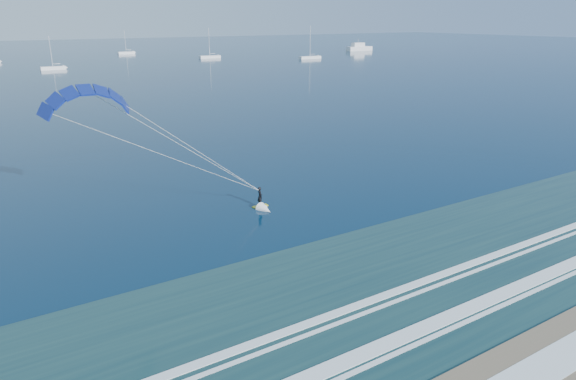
{
  "coord_description": "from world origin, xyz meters",
  "views": [
    {
      "loc": [
        -25.29,
        -12.19,
        17.4
      ],
      "look_at": [
        -2.23,
        24.28,
        2.82
      ],
      "focal_mm": 32.0,
      "sensor_mm": 36.0,
      "label": 1
    }
  ],
  "objects_px": {
    "sailboat_4": "(126,53)",
    "kitesurfer_rig": "(183,147)",
    "sailboat_3": "(53,68)",
    "sailboat_6": "(310,57)",
    "sailboat_5": "(210,57)",
    "motor_yacht": "(359,48)"
  },
  "relations": [
    {
      "from": "sailboat_3",
      "to": "sailboat_6",
      "type": "xyz_separation_m",
      "value": [
        103.03,
        -7.21,
        0.01
      ]
    },
    {
      "from": "sailboat_3",
      "to": "sailboat_5",
      "type": "distance_m",
      "value": 70.24
    },
    {
      "from": "sailboat_4",
      "to": "sailboat_6",
      "type": "bearing_deg",
      "value": -51.03
    },
    {
      "from": "kitesurfer_rig",
      "to": "sailboat_6",
      "type": "xyz_separation_m",
      "value": [
        116.73,
        150.6,
        -6.64
      ]
    },
    {
      "from": "kitesurfer_rig",
      "to": "sailboat_3",
      "type": "relative_size",
      "value": 1.8
    },
    {
      "from": "motor_yacht",
      "to": "sailboat_3",
      "type": "xyz_separation_m",
      "value": [
        -157.86,
        -25.55,
        -0.98
      ]
    },
    {
      "from": "motor_yacht",
      "to": "sailboat_6",
      "type": "bearing_deg",
      "value": -149.14
    },
    {
      "from": "kitesurfer_rig",
      "to": "sailboat_4",
      "type": "height_order",
      "value": "kitesurfer_rig"
    },
    {
      "from": "sailboat_3",
      "to": "sailboat_5",
      "type": "relative_size",
      "value": 0.88
    },
    {
      "from": "kitesurfer_rig",
      "to": "sailboat_3",
      "type": "height_order",
      "value": "kitesurfer_rig"
    },
    {
      "from": "kitesurfer_rig",
      "to": "sailboat_5",
      "type": "distance_m",
      "value": 195.05
    },
    {
      "from": "motor_yacht",
      "to": "sailboat_4",
      "type": "bearing_deg",
      "value": 160.43
    },
    {
      "from": "sailboat_3",
      "to": "sailboat_4",
      "type": "xyz_separation_m",
      "value": [
        43.72,
        66.12,
        -0.0
      ]
    },
    {
      "from": "sailboat_3",
      "to": "kitesurfer_rig",
      "type": "bearing_deg",
      "value": -94.96
    },
    {
      "from": "motor_yacht",
      "to": "sailboat_4",
      "type": "height_order",
      "value": "sailboat_4"
    },
    {
      "from": "sailboat_3",
      "to": "sailboat_4",
      "type": "relative_size",
      "value": 1.03
    },
    {
      "from": "sailboat_3",
      "to": "sailboat_6",
      "type": "bearing_deg",
      "value": -4.0
    },
    {
      "from": "sailboat_3",
      "to": "sailboat_5",
      "type": "xyz_separation_m",
      "value": [
        67.51,
        19.41,
        0.01
      ]
    },
    {
      "from": "sailboat_5",
      "to": "kitesurfer_rig",
      "type": "bearing_deg",
      "value": -114.62
    },
    {
      "from": "sailboat_4",
      "to": "sailboat_5",
      "type": "height_order",
      "value": "sailboat_5"
    },
    {
      "from": "sailboat_4",
      "to": "sailboat_6",
      "type": "xyz_separation_m",
      "value": [
        59.31,
        -73.33,
        0.02
      ]
    },
    {
      "from": "sailboat_4",
      "to": "kitesurfer_rig",
      "type": "bearing_deg",
      "value": -104.38
    }
  ]
}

